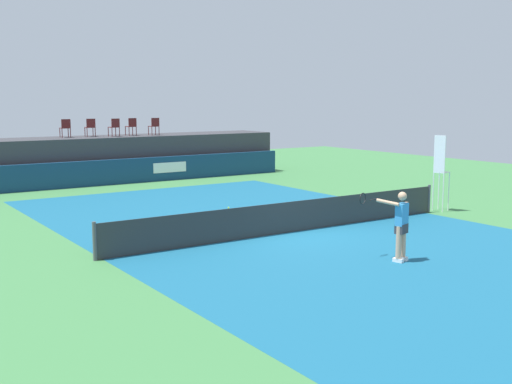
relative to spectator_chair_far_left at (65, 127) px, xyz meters
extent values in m
plane|color=#3D7A42|center=(2.01, -12.44, -2.69)|extent=(48.00, 48.00, 0.00)
cube|color=#16597A|center=(2.01, -15.44, -2.69)|extent=(12.00, 22.00, 0.00)
cube|color=navy|center=(2.01, -1.94, -2.09)|extent=(18.00, 0.20, 1.20)
cube|color=white|center=(4.53, -2.05, -2.03)|extent=(1.80, 0.02, 0.50)
cube|color=#38383D|center=(2.01, -0.14, -1.59)|extent=(18.00, 2.80, 2.20)
cylinder|color=#561919|center=(0.21, 0.27, -0.27)|extent=(0.04, 0.04, 0.44)
cylinder|color=#561919|center=(-0.19, 0.28, -0.27)|extent=(0.04, 0.04, 0.44)
cylinder|color=#561919|center=(0.20, -0.13, -0.27)|extent=(0.04, 0.04, 0.44)
cylinder|color=#561919|center=(-0.21, -0.12, -0.27)|extent=(0.04, 0.04, 0.44)
cube|color=#561919|center=(0.00, 0.08, -0.04)|extent=(0.46, 0.46, 0.03)
cube|color=#561919|center=(-0.01, -0.13, 0.19)|extent=(0.44, 0.04, 0.42)
cylinder|color=#561919|center=(1.46, 0.28, -0.27)|extent=(0.04, 0.04, 0.44)
cylinder|color=#561919|center=(1.06, 0.31, -0.27)|extent=(0.04, 0.04, 0.44)
cylinder|color=#561919|center=(1.43, -0.12, -0.27)|extent=(0.04, 0.04, 0.44)
cylinder|color=#561919|center=(1.03, -0.09, -0.27)|extent=(0.04, 0.04, 0.44)
cube|color=#561919|center=(1.25, 0.09, -0.04)|extent=(0.47, 0.47, 0.03)
cube|color=#561919|center=(1.23, -0.11, 0.19)|extent=(0.44, 0.06, 0.42)
cylinder|color=#561919|center=(2.49, -0.14, -0.27)|extent=(0.04, 0.04, 0.44)
cylinder|color=#561919|center=(2.08, -0.18, -0.27)|extent=(0.04, 0.04, 0.44)
cylinder|color=#561919|center=(2.53, -0.55, -0.27)|extent=(0.04, 0.04, 0.44)
cylinder|color=#561919|center=(2.12, -0.59, -0.27)|extent=(0.04, 0.04, 0.44)
cube|color=#561919|center=(2.31, -0.36, -0.04)|extent=(0.48, 0.48, 0.03)
cube|color=#561919|center=(2.33, -0.57, 0.19)|extent=(0.44, 0.07, 0.42)
cylinder|color=#561919|center=(3.49, 0.08, -0.27)|extent=(0.04, 0.04, 0.44)
cylinder|color=#561919|center=(3.09, 0.05, -0.27)|extent=(0.04, 0.04, 0.44)
cylinder|color=#561919|center=(3.52, -0.32, -0.27)|extent=(0.04, 0.04, 0.44)
cylinder|color=#561919|center=(3.12, -0.35, -0.27)|extent=(0.04, 0.04, 0.44)
cube|color=#561919|center=(3.30, -0.14, -0.04)|extent=(0.47, 0.47, 0.03)
cube|color=#561919|center=(3.32, -0.34, 0.19)|extent=(0.44, 0.06, 0.42)
cylinder|color=#561919|center=(4.64, -0.22, -0.27)|extent=(0.04, 0.04, 0.44)
cylinder|color=#561919|center=(4.24, -0.23, -0.27)|extent=(0.04, 0.04, 0.44)
cylinder|color=#561919|center=(4.65, -0.63, -0.27)|extent=(0.04, 0.04, 0.44)
cylinder|color=#561919|center=(4.24, -0.63, -0.27)|extent=(0.04, 0.04, 0.44)
cube|color=#561919|center=(4.44, -0.43, -0.04)|extent=(0.45, 0.45, 0.03)
cube|color=#561919|center=(4.45, -0.64, 0.19)|extent=(0.44, 0.03, 0.42)
cylinder|color=white|center=(9.09, -15.60, -1.99)|extent=(0.04, 0.04, 1.40)
cylinder|color=white|center=(9.01, -15.20, -1.99)|extent=(0.04, 0.04, 1.40)
cylinder|color=white|center=(8.69, -15.68, -1.99)|extent=(0.04, 0.04, 1.40)
cylinder|color=white|center=(8.61, -15.28, -1.99)|extent=(0.04, 0.04, 1.40)
cube|color=white|center=(8.85, -15.44, -1.28)|extent=(0.52, 0.52, 0.03)
cube|color=white|center=(8.64, -15.48, -0.60)|extent=(0.11, 0.44, 1.33)
cube|color=#2D2D2D|center=(2.01, -15.44, -2.22)|extent=(12.40, 0.02, 0.95)
cylinder|color=#4C4C51|center=(-4.19, -15.44, -2.19)|extent=(0.10, 0.10, 1.00)
cylinder|color=#4C4C51|center=(8.21, -15.44, -2.19)|extent=(0.10, 0.10, 1.00)
cube|color=white|center=(2.28, -19.76, -2.64)|extent=(0.19, 0.28, 0.10)
cylinder|color=tan|center=(2.28, -19.76, -2.18)|extent=(0.14, 0.14, 0.82)
cube|color=white|center=(2.05, -19.83, -2.64)|extent=(0.19, 0.28, 0.10)
cylinder|color=tan|center=(2.05, -19.83, -2.18)|extent=(0.14, 0.14, 0.82)
cube|color=#333338|center=(2.17, -19.79, -1.85)|extent=(0.39, 0.31, 0.24)
cube|color=#338CCC|center=(2.17, -19.79, -1.49)|extent=(0.40, 0.30, 0.56)
sphere|color=tan|center=(2.17, -19.79, -1.03)|extent=(0.22, 0.22, 0.22)
cylinder|color=tan|center=(2.40, -19.72, -1.51)|extent=(0.09, 0.09, 0.60)
cylinder|color=tan|center=(1.86, -19.60, -1.19)|extent=(0.26, 0.61, 0.14)
cylinder|color=black|center=(1.74, -19.20, -1.16)|extent=(0.30, 0.12, 0.03)
torus|color=black|center=(1.66, -18.92, -1.16)|extent=(0.30, 0.11, 0.30)
sphere|color=#D8EA33|center=(2.61, -10.79, -2.66)|extent=(0.07, 0.07, 0.07)
camera|label=1|loc=(-9.53, -30.68, 1.35)|focal=44.59mm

